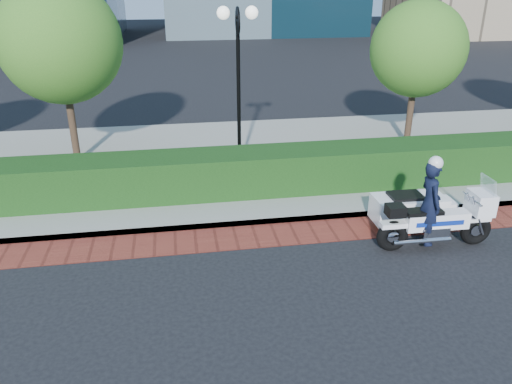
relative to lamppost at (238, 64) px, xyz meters
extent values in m
plane|color=black|center=(-1.00, -5.20, -2.96)|extent=(120.00, 120.00, 0.00)
cube|color=maroon|center=(-1.00, -3.70, -2.95)|extent=(60.00, 1.00, 0.01)
cube|color=gray|center=(-1.00, 0.80, -2.88)|extent=(60.00, 8.00, 0.15)
cube|color=black|center=(-1.00, -1.60, -2.31)|extent=(18.00, 1.20, 1.00)
cylinder|color=black|center=(0.00, 0.00, -2.66)|extent=(0.30, 0.30, 0.30)
cylinder|color=black|center=(0.00, 0.00, -0.81)|extent=(0.10, 0.10, 3.70)
cylinder|color=black|center=(0.00, 0.00, 1.04)|extent=(0.04, 0.70, 0.70)
sphere|color=white|center=(-0.35, 0.00, 1.24)|extent=(0.32, 0.32, 0.32)
sphere|color=white|center=(0.35, 0.00, 1.24)|extent=(0.32, 0.32, 0.32)
cylinder|color=#332319|center=(-4.50, 1.30, -1.72)|extent=(0.20, 0.20, 2.17)
sphere|color=#266619|center=(-4.50, 1.30, 0.48)|extent=(3.20, 3.20, 3.20)
cylinder|color=#332319|center=(5.50, 1.30, -1.85)|extent=(0.20, 0.20, 1.92)
sphere|color=#266619|center=(5.50, 1.30, 0.10)|extent=(2.80, 2.80, 2.80)
torus|color=black|center=(2.40, -4.71, -2.64)|extent=(0.65, 0.21, 0.65)
torus|color=black|center=(4.16, -4.74, -2.64)|extent=(0.65, 0.21, 0.65)
cube|color=white|center=(3.28, -4.72, -2.35)|extent=(1.28, 0.33, 0.33)
cube|color=silver|center=(3.23, -4.72, -2.59)|extent=(0.54, 0.40, 0.27)
cube|color=white|center=(4.16, -4.74, -2.03)|extent=(0.40, 0.54, 0.44)
cube|color=silver|center=(4.26, -4.74, -1.69)|extent=(0.13, 0.49, 0.39)
cube|color=black|center=(2.99, -4.72, -2.16)|extent=(0.74, 0.31, 0.10)
cube|color=black|center=(2.40, -4.71, -2.08)|extent=(0.35, 0.32, 0.22)
cube|color=white|center=(3.10, -3.89, -2.47)|extent=(1.53, 0.71, 0.54)
cube|color=black|center=(3.00, -3.88, -2.18)|extent=(0.69, 0.50, 0.08)
torus|color=black|center=(3.01, -3.42, -2.71)|extent=(0.49, 0.16, 0.49)
imported|color=black|center=(3.08, -4.72, -1.97)|extent=(0.41, 0.62, 1.69)
sphere|color=white|center=(3.08, -4.72, -1.15)|extent=(0.27, 0.27, 0.27)
camera|label=1|loc=(-1.67, -12.80, 2.07)|focal=35.00mm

